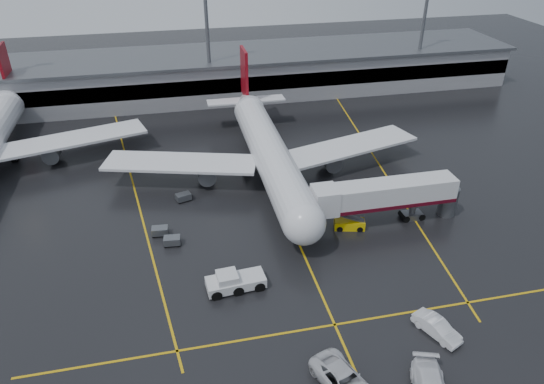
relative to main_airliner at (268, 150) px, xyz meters
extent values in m
plane|color=black|center=(0.00, -9.70, -4.21)|extent=(220.00, 220.00, 0.00)
cube|color=gold|center=(0.00, -9.70, -4.20)|extent=(0.25, 90.00, 0.02)
cube|color=gold|center=(0.00, -31.70, -4.20)|extent=(60.00, 0.25, 0.02)
cube|color=gold|center=(-20.00, 0.30, -4.20)|extent=(9.99, 69.35, 0.02)
cube|color=gold|center=(18.00, 0.30, -4.20)|extent=(7.57, 69.64, 0.02)
cube|color=gray|center=(0.00, 38.30, -0.21)|extent=(120.00, 18.00, 8.00)
cube|color=black|center=(0.00, 29.50, 0.29)|extent=(120.00, 0.40, 3.00)
cube|color=#595B60|center=(0.00, 38.30, 4.09)|extent=(122.00, 19.00, 0.60)
cylinder|color=#595B60|center=(-5.00, 32.30, 8.29)|extent=(0.70, 0.70, 25.00)
cylinder|color=#595B60|center=(40.00, 32.30, 8.29)|extent=(0.70, 0.70, 25.00)
cylinder|color=silver|center=(0.00, -1.70, -0.01)|extent=(5.20, 36.00, 5.20)
sphere|color=silver|center=(0.00, -19.70, -0.01)|extent=(5.20, 5.20, 5.20)
cone|color=silver|center=(0.00, 19.30, 0.59)|extent=(4.94, 8.00, 4.94)
cube|color=maroon|center=(0.00, 20.30, 5.49)|extent=(0.50, 5.50, 8.50)
cube|color=silver|center=(0.00, 19.30, 0.79)|extent=(14.00, 3.00, 0.25)
cube|color=silver|center=(-13.00, 0.30, -0.81)|extent=(22.80, 11.83, 0.40)
cube|color=silver|center=(13.00, 0.30, -0.81)|extent=(22.80, 11.83, 0.40)
cylinder|color=#595B60|center=(-9.50, -0.70, -2.21)|extent=(2.60, 4.50, 2.60)
cylinder|color=#595B60|center=(9.50, -0.70, -2.21)|extent=(2.60, 4.50, 2.60)
cylinder|color=#595B60|center=(0.00, -16.70, -3.21)|extent=(0.56, 0.56, 2.00)
cylinder|color=#595B60|center=(-3.20, 1.30, -3.21)|extent=(0.56, 0.56, 2.00)
cylinder|color=#595B60|center=(3.20, 1.30, -3.21)|extent=(0.56, 0.56, 2.00)
cylinder|color=black|center=(0.00, -16.70, -3.76)|extent=(0.40, 1.10, 1.10)
cylinder|color=black|center=(-3.20, 1.30, -3.66)|extent=(1.00, 1.40, 1.40)
cylinder|color=black|center=(3.20, 1.30, -3.66)|extent=(1.00, 1.40, 1.40)
cone|color=silver|center=(-42.00, 31.30, 0.59)|extent=(4.94, 8.00, 4.94)
cube|color=maroon|center=(-42.00, 32.30, 5.49)|extent=(0.50, 5.50, 8.50)
cube|color=silver|center=(-42.00, 31.30, 0.79)|extent=(14.00, 3.00, 0.25)
cube|color=silver|center=(-29.00, 12.30, -0.81)|extent=(22.80, 11.83, 0.40)
cylinder|color=#595B60|center=(-32.50, 11.30, -2.21)|extent=(2.60, 4.50, 2.60)
cylinder|color=#595B60|center=(-38.80, 13.30, -3.21)|extent=(0.56, 0.56, 2.00)
cylinder|color=black|center=(-38.80, 13.30, -3.66)|extent=(1.00, 1.40, 1.40)
cube|color=silver|center=(12.00, -15.70, 0.19)|extent=(18.00, 3.20, 3.00)
cube|color=#490613|center=(12.00, -15.70, -1.11)|extent=(18.00, 3.30, 0.50)
cube|color=silver|center=(3.80, -15.70, 0.19)|extent=(3.00, 3.40, 3.30)
cylinder|color=#595B60|center=(16.00, -15.70, -2.71)|extent=(0.80, 0.80, 3.00)
cube|color=#595B60|center=(16.00, -15.70, -3.76)|extent=(2.60, 1.60, 0.90)
cylinder|color=#595B60|center=(21.00, -15.70, -2.21)|extent=(2.40, 2.40, 4.00)
cylinder|color=black|center=(14.90, -15.70, -3.76)|extent=(0.90, 1.80, 0.90)
cylinder|color=black|center=(17.10, -15.70, -3.76)|extent=(0.90, 1.80, 0.90)
cube|color=silver|center=(-8.76, -24.23, -3.40)|extent=(6.51, 3.01, 1.09)
cube|color=silver|center=(-9.66, -24.30, -2.49)|extent=(2.33, 2.33, 0.90)
cube|color=black|center=(-9.66, -24.30, -2.49)|extent=(2.10, 2.10, 0.81)
cylinder|color=black|center=(-11.10, -24.41, -3.71)|extent=(1.38, 2.80, 1.18)
cylinder|color=black|center=(-8.76, -24.23, -3.71)|extent=(1.38, 2.80, 1.18)
cylinder|color=black|center=(-6.41, -24.04, -3.71)|extent=(1.38, 2.80, 1.18)
cube|color=#DDB908|center=(7.17, -16.10, -3.62)|extent=(4.10, 2.46, 1.17)
cube|color=#595B60|center=(7.17, -16.10, -2.50)|extent=(3.82, 1.81, 1.34)
cylinder|color=black|center=(5.93, -15.80, -3.89)|extent=(1.15, 1.94, 0.75)
cylinder|color=black|center=(8.41, -16.40, -3.89)|extent=(1.15, 1.94, 0.75)
imported|color=silver|center=(-1.68, -38.94, -3.26)|extent=(5.21, 7.48, 1.90)
imported|color=white|center=(9.22, -34.91, -3.39)|extent=(3.62, 5.26, 1.64)
cube|color=#595B60|center=(-15.14, -14.83, -3.56)|extent=(2.12, 1.49, 0.90)
cylinder|color=black|center=(-15.98, -15.25, -4.03)|extent=(0.40, 0.20, 0.40)
cylinder|color=black|center=(-14.39, -15.41, -4.03)|extent=(0.40, 0.20, 0.40)
cylinder|color=black|center=(-15.89, -14.26, -4.03)|extent=(0.40, 0.20, 0.40)
cylinder|color=black|center=(-14.29, -14.41, -4.03)|extent=(0.40, 0.20, 0.40)
cube|color=#595B60|center=(-16.54, -12.43, -3.56)|extent=(2.09, 1.44, 0.90)
cylinder|color=black|center=(-17.37, -12.87, -4.03)|extent=(0.40, 0.20, 0.40)
cylinder|color=black|center=(-15.78, -12.99, -4.03)|extent=(0.40, 0.20, 0.40)
cylinder|color=black|center=(-17.30, -11.87, -4.03)|extent=(0.40, 0.20, 0.40)
cylinder|color=black|center=(-15.71, -11.99, -4.03)|extent=(0.40, 0.20, 0.40)
cube|color=#595B60|center=(-13.13, -4.78, -3.56)|extent=(2.30, 1.85, 0.90)
cylinder|color=black|center=(-13.74, -5.50, -4.03)|extent=(0.40, 0.20, 0.40)
cylinder|color=black|center=(-12.22, -5.02, -4.03)|extent=(0.40, 0.20, 0.40)
cylinder|color=black|center=(-14.05, -4.55, -4.03)|extent=(0.40, 0.20, 0.40)
cylinder|color=black|center=(-12.52, -4.06, -4.03)|extent=(0.40, 0.20, 0.40)
camera|label=1|loc=(-13.75, -65.19, 32.41)|focal=32.83mm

